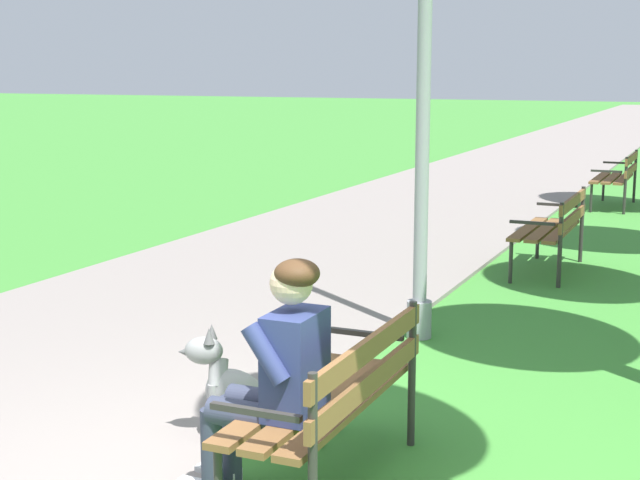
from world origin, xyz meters
name	(u,v)px	position (x,y,z in m)	size (l,w,h in m)	color
paved_path	(571,143)	(-2.20, 24.00, 0.02)	(3.86, 60.00, 0.04)	gray
park_bench_near	(336,393)	(0.38, 0.58, 0.51)	(0.55, 1.50, 0.85)	brown
park_bench_mid	(554,225)	(0.46, 6.35, 0.51)	(0.55, 1.50, 0.85)	brown
park_bench_far	(618,175)	(0.50, 11.58, 0.51)	(0.55, 1.50, 0.85)	brown
person_seated_on_near_bench	(275,371)	(0.17, 0.31, 0.68)	(0.74, 0.49, 1.25)	#33384C
dog_grey	(246,402)	(-0.31, 0.89, 0.26)	(0.80, 0.43, 0.71)	gray
lamp_post_near	(425,34)	(-0.08, 3.42, 2.40)	(0.24, 0.24, 4.64)	gray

